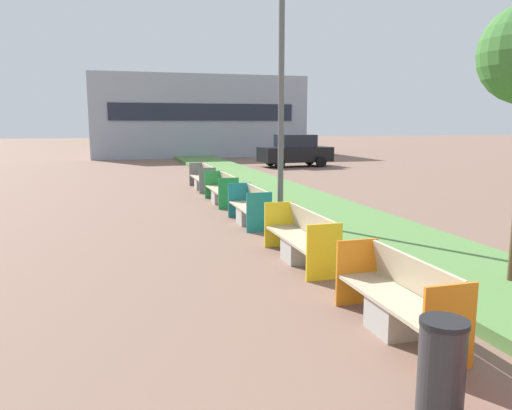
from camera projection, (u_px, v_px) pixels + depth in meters
name	position (u px, v px, depth m)	size (l,w,h in m)	color
planter_grass_strip	(351.00, 224.00, 12.22)	(2.80, 120.00, 0.18)	#568442
building_backdrop	(195.00, 117.00, 39.65)	(15.81, 8.31, 6.00)	#939EAD
bench_orange_frame	(398.00, 304.00, 6.09)	(0.65, 2.07, 0.94)	#ADA8A0
bench_yellow_frame	(301.00, 241.00, 9.24)	(0.65, 2.37, 0.94)	#ADA8A0
bench_teal_frame	(250.00, 210.00, 12.66)	(0.65, 1.99, 0.94)	#ADA8A0
bench_green_frame	(222.00, 192.00, 15.92)	(0.65, 2.32, 0.94)	#ADA8A0
bench_grey_frame	(203.00, 179.00, 19.28)	(0.65, 2.47, 0.94)	#ADA8A0
litter_bin	(442.00, 367.00, 4.36)	(0.42, 0.42, 0.87)	#2D2D30
street_lamp_post	(282.00, 28.00, 11.55)	(0.24, 0.44, 8.66)	#56595B
parked_car_distant	(295.00, 151.00, 29.15)	(4.36, 2.18, 1.86)	black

